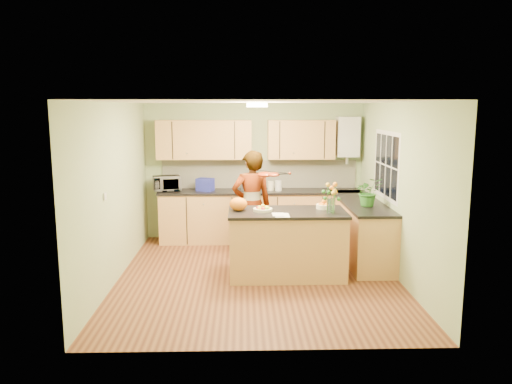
{
  "coord_description": "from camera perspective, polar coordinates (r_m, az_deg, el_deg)",
  "views": [
    {
      "loc": [
        -0.21,
        -6.95,
        2.43
      ],
      "look_at": [
        -0.01,
        0.5,
        1.16
      ],
      "focal_mm": 35.0,
      "sensor_mm": 36.0,
      "label": 1
    }
  ],
  "objects": [
    {
      "name": "wall_right",
      "position": [
        7.39,
        15.88,
        0.12
      ],
      "size": [
        0.02,
        4.5,
        2.5
      ],
      "primitive_type": "cube",
      "color": "#96AC7B",
      "rests_on": "floor"
    },
    {
      "name": "orange_bag",
      "position": [
        7.15,
        -2.03,
        -1.38
      ],
      "size": [
        0.27,
        0.23,
        0.19
      ],
      "primitive_type": "ellipsoid",
      "rotation": [
        0.0,
        0.0,
        -0.07
      ],
      "color": "orange",
      "rests_on": "peninsula_island"
    },
    {
      "name": "boiler",
      "position": [
        9.26,
        10.43,
        6.22
      ],
      "size": [
        0.4,
        0.3,
        0.86
      ],
      "color": "silver",
      "rests_on": "wall_back"
    },
    {
      "name": "wall_back",
      "position": [
        9.28,
        -0.24,
        2.38
      ],
      "size": [
        4.0,
        0.02,
        2.5
      ],
      "primitive_type": "cube",
      "color": "#96AC7B",
      "rests_on": "floor"
    },
    {
      "name": "window_right",
      "position": [
        7.92,
        14.65,
        2.98
      ],
      "size": [
        0.01,
        1.3,
        1.05
      ],
      "color": "silver",
      "rests_on": "wall_right"
    },
    {
      "name": "violin",
      "position": [
        7.65,
        1.02,
        2.02
      ],
      "size": [
        0.64,
        0.55,
        0.16
      ],
      "primitive_type": null,
      "rotation": [
        0.17,
        0.0,
        -0.61
      ],
      "color": "#570D05",
      "rests_on": "violinist"
    },
    {
      "name": "back_counter",
      "position": [
        9.12,
        0.44,
        -2.72
      ],
      "size": [
        3.64,
        0.62,
        0.94
      ],
      "color": "#BF854C",
      "rests_on": "floor"
    },
    {
      "name": "blue_box",
      "position": [
        9.02,
        -5.83,
        0.86
      ],
      "size": [
        0.34,
        0.3,
        0.23
      ],
      "primitive_type": "cube",
      "rotation": [
        0.0,
        0.0,
        -0.4
      ],
      "color": "#212697",
      "rests_on": "back_counter"
    },
    {
      "name": "splashback",
      "position": [
        9.27,
        0.39,
        2.06
      ],
      "size": [
        3.6,
        0.02,
        0.52
      ],
      "primitive_type": "cube",
      "color": "white",
      "rests_on": "back_counter"
    },
    {
      "name": "upper_cabinets",
      "position": [
        9.05,
        -1.33,
        6.0
      ],
      "size": [
        3.2,
        0.34,
        0.7
      ],
      "color": "#BF854C",
      "rests_on": "wall_back"
    },
    {
      "name": "papers",
      "position": [
        6.84,
        2.99,
        -2.66
      ],
      "size": [
        0.2,
        0.27,
        0.01
      ],
      "primitive_type": "cube",
      "color": "white",
      "rests_on": "peninsula_island"
    },
    {
      "name": "ceiling",
      "position": [
        6.95,
        0.2,
        10.25
      ],
      "size": [
        4.0,
        4.5,
        0.02
      ],
      "primitive_type": "cube",
      "color": "white",
      "rests_on": "wall_back"
    },
    {
      "name": "wall_front",
      "position": [
        4.85,
        1.0,
        -4.41
      ],
      "size": [
        4.0,
        0.02,
        2.5
      ],
      "primitive_type": "cube",
      "color": "#96AC7B",
      "rests_on": "floor"
    },
    {
      "name": "kettle",
      "position": [
        9.0,
        -1.23,
        0.91
      ],
      "size": [
        0.15,
        0.15,
        0.29
      ],
      "rotation": [
        0.0,
        0.0,
        -0.2
      ],
      "color": "#B6B5BA",
      "rests_on": "back_counter"
    },
    {
      "name": "peninsula_island",
      "position": [
        7.26,
        3.56,
        -5.9
      ],
      "size": [
        1.68,
        0.86,
        0.96
      ],
      "color": "#BF854C",
      "rests_on": "floor"
    },
    {
      "name": "microwave",
      "position": [
        9.11,
        -10.14,
        0.96
      ],
      "size": [
        0.55,
        0.44,
        0.27
      ],
      "primitive_type": "imported",
      "rotation": [
        0.0,
        0.0,
        0.27
      ],
      "color": "silver",
      "rests_on": "back_counter"
    },
    {
      "name": "right_counter",
      "position": [
        8.27,
        11.89,
        -4.24
      ],
      "size": [
        0.62,
        2.24,
        0.94
      ],
      "color": "#BF854C",
      "rests_on": "floor"
    },
    {
      "name": "fruit_dish",
      "position": [
        7.11,
        0.79,
        -1.89
      ],
      "size": [
        0.27,
        0.27,
        0.1
      ],
      "color": "#F1E8C1",
      "rests_on": "peninsula_island"
    },
    {
      "name": "flower_vase",
      "position": [
        6.99,
        8.66,
        0.05
      ],
      "size": [
        0.25,
        0.25,
        0.47
      ],
      "rotation": [
        0.0,
        0.0,
        -0.02
      ],
      "color": "silver",
      "rests_on": "peninsula_island"
    },
    {
      "name": "floor",
      "position": [
        7.37,
        0.18,
        -9.58
      ],
      "size": [
        4.5,
        4.5,
        0.0
      ],
      "primitive_type": "plane",
      "color": "#532817",
      "rests_on": "ground"
    },
    {
      "name": "violinist",
      "position": [
        7.95,
        -0.5,
        -1.55
      ],
      "size": [
        0.73,
        0.57,
        1.76
      ],
      "primitive_type": "imported",
      "rotation": [
        0.0,
        0.0,
        3.39
      ],
      "color": "#D8AD84",
      "rests_on": "floor"
    },
    {
      "name": "jar_cream",
      "position": [
        9.02,
        1.69,
        0.7
      ],
      "size": [
        0.13,
        0.13,
        0.16
      ],
      "primitive_type": "cylinder",
      "rotation": [
        0.0,
        0.0,
        0.25
      ],
      "color": "#F1E8C1",
      "rests_on": "back_counter"
    },
    {
      "name": "wall_left",
      "position": [
        7.27,
        -15.76,
        -0.03
      ],
      "size": [
        0.02,
        4.5,
        2.5
      ],
      "primitive_type": "cube",
      "color": "#96AC7B",
      "rests_on": "floor"
    },
    {
      "name": "light_switch",
      "position": [
        6.69,
        -16.9,
        -0.47
      ],
      "size": [
        0.02,
        0.09,
        0.09
      ],
      "primitive_type": "cube",
      "color": "silver",
      "rests_on": "wall_left"
    },
    {
      "name": "orange_bowl",
      "position": [
        7.35,
        7.77,
        -1.48
      ],
      "size": [
        0.22,
        0.22,
        0.13
      ],
      "color": "#F1E8C1",
      "rests_on": "peninsula_island"
    },
    {
      "name": "ceiling_lamp",
      "position": [
        7.25,
        0.12,
        9.92
      ],
      "size": [
        0.3,
        0.3,
        0.07
      ],
      "color": "#FFEABF",
      "rests_on": "ceiling"
    },
    {
      "name": "jar_white",
      "position": [
        8.98,
        2.59,
        0.72
      ],
      "size": [
        0.16,
        0.16,
        0.19
      ],
      "primitive_type": "cylinder",
      "rotation": [
        0.0,
        0.0,
        -0.42
      ],
      "color": "silver",
      "rests_on": "back_counter"
    },
    {
      "name": "potted_plant",
      "position": [
        7.76,
        12.74,
        0.03
      ],
      "size": [
        0.43,
        0.38,
        0.44
      ],
      "primitive_type": "imported",
      "rotation": [
        0.0,
        0.0,
        0.09
      ],
      "color": "#2E6E24",
      "rests_on": "right_counter"
    }
  ]
}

